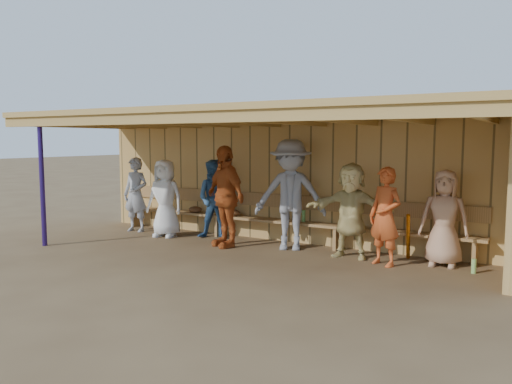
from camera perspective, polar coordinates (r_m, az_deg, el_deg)
ground at (r=8.87m, az=-1.15°, el=-6.96°), size 90.00×90.00×0.00m
player_a at (r=11.12m, az=-13.58°, el=-0.28°), size 0.62×0.44×1.61m
player_b at (r=10.39m, az=-10.36°, el=-0.70°), size 0.86×0.65×1.59m
player_c at (r=10.06m, az=-4.63°, el=-0.84°), size 0.94×0.84×1.59m
player_d at (r=9.28m, az=-3.56°, el=-0.49°), size 1.20×0.88×1.89m
player_e at (r=9.01m, az=3.96°, el=-0.33°), size 1.47×1.15×2.00m
player_f at (r=8.53m, az=10.77°, el=-2.09°), size 1.52×0.57×1.61m
player_g at (r=8.13m, az=14.54°, el=-2.72°), size 0.67×0.57×1.57m
player_h at (r=8.38m, az=20.71°, el=-2.79°), size 0.77×0.53×1.53m
dugout_structure at (r=9.06m, az=3.21°, el=4.12°), size 8.80×3.20×2.50m
bench at (r=9.73m, az=2.28°, el=-2.65°), size 7.60×0.34×0.93m
dugout_equipment at (r=9.91m, az=-1.06°, el=-2.71°), size 5.71×0.62×0.80m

